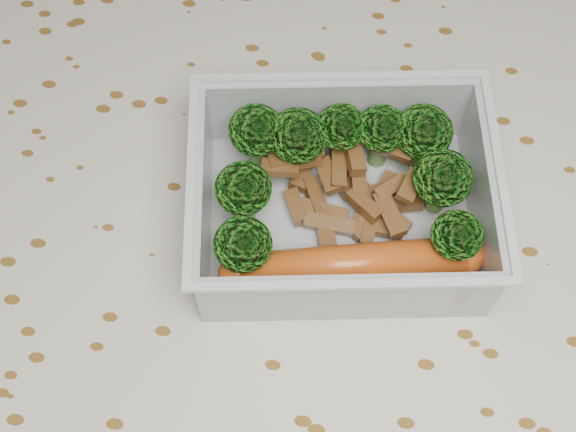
# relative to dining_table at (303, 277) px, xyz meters

# --- Properties ---
(dining_table) EXTENTS (1.40, 0.90, 0.75)m
(dining_table) POSITION_rel_dining_table_xyz_m (0.00, 0.00, 0.00)
(dining_table) COLOR brown
(dining_table) RESTS_ON ground
(tablecloth) EXTENTS (1.46, 0.96, 0.19)m
(tablecloth) POSITION_rel_dining_table_xyz_m (0.00, 0.00, 0.05)
(tablecloth) COLOR beige
(tablecloth) RESTS_ON dining_table
(lunch_container) EXTENTS (0.19, 0.16, 0.06)m
(lunch_container) POSITION_rel_dining_table_xyz_m (0.02, 0.00, 0.11)
(lunch_container) COLOR silver
(lunch_container) RESTS_ON tablecloth
(broccoli_florets) EXTENTS (0.16, 0.12, 0.05)m
(broccoli_florets) POSITION_rel_dining_table_xyz_m (0.02, 0.02, 0.13)
(broccoli_florets) COLOR #608C3F
(broccoli_florets) RESTS_ON lunch_container
(meat_pile) EXTENTS (0.10, 0.08, 0.03)m
(meat_pile) POSITION_rel_dining_table_xyz_m (0.02, 0.02, 0.11)
(meat_pile) COLOR brown
(meat_pile) RESTS_ON lunch_container
(sausage) EXTENTS (0.15, 0.05, 0.02)m
(sausage) POSITION_rel_dining_table_xyz_m (0.03, -0.03, 0.11)
(sausage) COLOR #C95217
(sausage) RESTS_ON lunch_container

